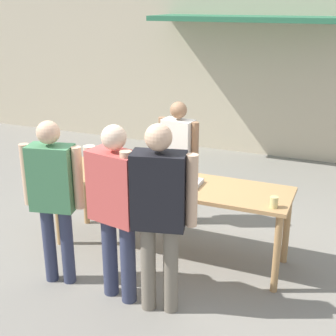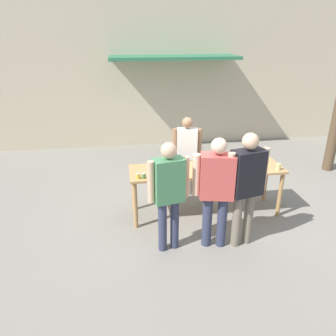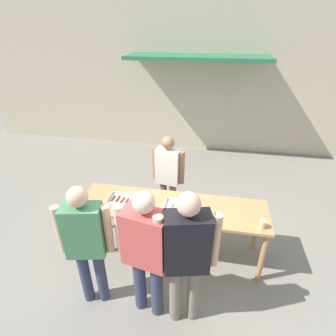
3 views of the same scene
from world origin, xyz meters
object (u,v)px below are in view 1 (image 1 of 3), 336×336
object	(u,v)px
condiment_jar_ketchup	(68,172)
condiment_jar_mustard	(62,170)
person_server_behind_table	(178,152)
person_customer_holding_hotdog	(53,190)
beer_cup	(274,202)
person_customer_with_cup	(159,205)
food_tray_buns	(180,182)
person_customer_waiting_in_line	(116,201)
food_tray_sausages	(112,172)

from	to	relation	value
condiment_jar_ketchup	condiment_jar_mustard	bearing A→B (deg)	178.54
person_server_behind_table	person_customer_holding_hotdog	size ratio (longest dim) A/B	0.94
beer_cup	person_customer_with_cup	bearing A→B (deg)	-139.39
food_tray_buns	person_server_behind_table	distance (m)	0.86
condiment_jar_mustard	person_customer_waiting_in_line	bearing A→B (deg)	-33.11
food_tray_buns	person_customer_holding_hotdog	size ratio (longest dim) A/B	0.27
food_tray_buns	person_customer_with_cup	xyz separation A→B (m)	(0.17, -0.96, 0.16)
condiment_jar_mustard	condiment_jar_ketchup	distance (m)	0.09
beer_cup	condiment_jar_ketchup	bearing A→B (deg)	-179.75
person_server_behind_table	person_customer_with_cup	size ratio (longest dim) A/B	0.89
condiment_jar_ketchup	person_server_behind_table	bearing A→B (deg)	48.83
condiment_jar_ketchup	person_server_behind_table	world-z (taller)	person_server_behind_table
person_customer_with_cup	person_customer_waiting_in_line	bearing A→B (deg)	-16.62
food_tray_sausages	person_server_behind_table	world-z (taller)	person_server_behind_table
food_tray_sausages	person_customer_waiting_in_line	size ratio (longest dim) A/B	0.27
condiment_jar_mustard	person_server_behind_table	size ratio (longest dim) A/B	0.05
condiment_jar_mustard	condiment_jar_ketchup	xyz separation A→B (m)	(0.09, -0.00, 0.00)
person_customer_holding_hotdog	person_customer_waiting_in_line	bearing A→B (deg)	166.96
condiment_jar_mustard	condiment_jar_ketchup	bearing A→B (deg)	-1.46
food_tray_buns	person_customer_with_cup	size ratio (longest dim) A/B	0.26
condiment_jar_ketchup	person_customer_holding_hotdog	distance (m)	0.74
person_server_behind_table	person_customer_waiting_in_line	size ratio (longest dim) A/B	0.92
condiment_jar_ketchup	food_tray_sausages	bearing A→B (deg)	29.82
food_tray_buns	beer_cup	xyz separation A→B (m)	(1.02, -0.23, 0.04)
food_tray_buns	condiment_jar_ketchup	world-z (taller)	condiment_jar_ketchup
condiment_jar_ketchup	beer_cup	distance (m)	2.25
beer_cup	person_customer_with_cup	size ratio (longest dim) A/B	0.06
person_server_behind_table	person_customer_waiting_in_line	bearing A→B (deg)	-78.16
food_tray_sausages	person_customer_with_cup	distance (m)	1.38
food_tray_buns	beer_cup	size ratio (longest dim) A/B	4.17
person_customer_waiting_in_line	beer_cup	bearing A→B (deg)	-139.77
condiment_jar_ketchup	person_customer_holding_hotdog	size ratio (longest dim) A/B	0.05
food_tray_sausages	food_tray_buns	distance (m)	0.81
condiment_jar_mustard	person_customer_holding_hotdog	distance (m)	0.78
person_server_behind_table	condiment_jar_ketchup	bearing A→B (deg)	-121.90
person_customer_holding_hotdog	person_customer_waiting_in_line	size ratio (longest dim) A/B	0.98
person_customer_with_cup	person_customer_holding_hotdog	bearing A→B (deg)	-15.25
person_server_behind_table	person_customer_holding_hotdog	xyz separation A→B (m)	(-0.61, -1.70, 0.06)
food_tray_buns	person_customer_holding_hotdog	xyz separation A→B (m)	(-0.93, -0.92, 0.11)
food_tray_sausages	person_customer_with_cup	bearing A→B (deg)	-44.22
food_tray_sausages	person_customer_with_cup	size ratio (longest dim) A/B	0.26
food_tray_buns	person_customer_with_cup	world-z (taller)	person_customer_with_cup
beer_cup	person_customer_holding_hotdog	distance (m)	2.07
food_tray_sausages	person_customer_waiting_in_line	bearing A→B (deg)	-59.05
person_server_behind_table	person_customer_with_cup	world-z (taller)	person_customer_with_cup
food_tray_buns	person_customer_waiting_in_line	world-z (taller)	person_customer_waiting_in_line
food_tray_buns	condiment_jar_mustard	world-z (taller)	condiment_jar_mustard
condiment_jar_mustard	person_server_behind_table	xyz separation A→B (m)	(0.99, 1.03, 0.03)
food_tray_buns	person_server_behind_table	xyz separation A→B (m)	(-0.33, 0.79, 0.05)
condiment_jar_ketchup	person_customer_waiting_in_line	world-z (taller)	person_customer_waiting_in_line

